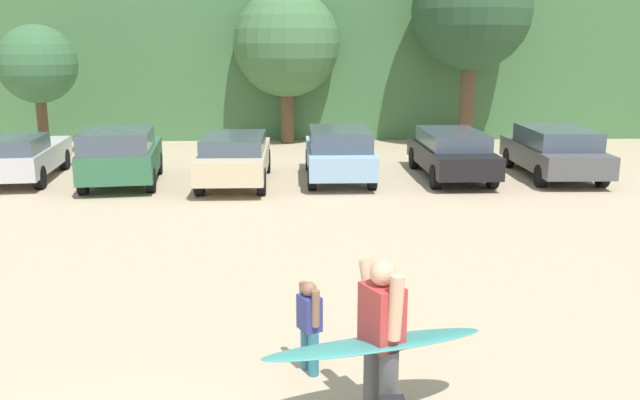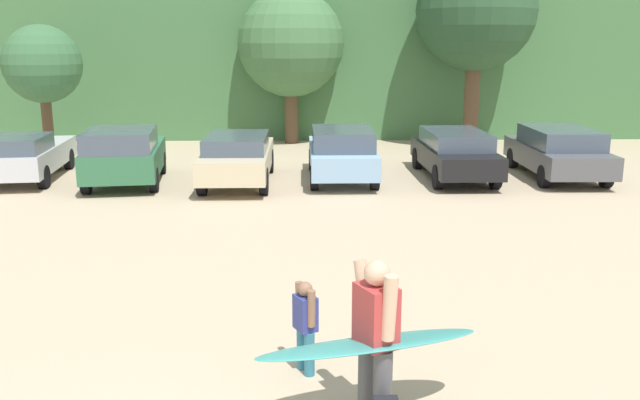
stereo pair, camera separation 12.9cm
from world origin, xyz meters
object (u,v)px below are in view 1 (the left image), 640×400
object	(u,v)px
parked_car_silver	(17,156)
surfboard_teal	(374,344)
parked_car_dark_gray	(554,150)
person_adult	(382,331)
person_child	(310,322)
parked_car_forest_green	(121,155)
parked_car_black	(451,152)
parked_car_sky_blue	(339,152)
parked_car_champagne	(235,156)

from	to	relation	value
parked_car_silver	surfboard_teal	distance (m)	15.35
parked_car_dark_gray	person_adult	size ratio (longest dim) A/B	2.64
person_child	surfboard_teal	xyz separation A→B (m)	(0.64, -1.04, 0.20)
parked_car_silver	person_adult	bearing A→B (deg)	-151.57
parked_car_dark_gray	surfboard_teal	size ratio (longest dim) A/B	1.86
parked_car_forest_green	parked_car_black	xyz separation A→B (m)	(9.24, 0.70, -0.09)
parked_car_dark_gray	person_adult	distance (m)	14.38
person_child	surfboard_teal	size ratio (longest dim) A/B	0.46
parked_car_sky_blue	parked_car_black	xyz separation A→B (m)	(3.25, 0.21, -0.04)
parked_car_sky_blue	person_child	bearing A→B (deg)	174.47
person_adult	surfboard_teal	distance (m)	0.16
parked_car_silver	parked_car_forest_green	size ratio (longest dim) A/B	1.11
parked_car_sky_blue	parked_car_dark_gray	xyz separation A→B (m)	(6.27, 0.26, -0.02)
parked_car_silver	parked_car_sky_blue	size ratio (longest dim) A/B	1.05
parked_car_silver	parked_car_champagne	xyz separation A→B (m)	(6.16, -0.57, 0.04)
parked_car_champagne	parked_car_sky_blue	bearing A→B (deg)	-82.59
parked_car_champagne	surfboard_teal	size ratio (longest dim) A/B	1.90
parked_car_champagne	parked_car_black	bearing A→B (deg)	-84.54
parked_car_black	parked_car_dark_gray	bearing A→B (deg)	-90.03
parked_car_silver	parked_car_sky_blue	bearing A→B (deg)	-97.23
parked_car_black	surfboard_teal	distance (m)	13.23
parked_car_champagne	parked_car_sky_blue	distance (m)	2.92
parked_car_silver	person_adult	size ratio (longest dim) A/B	2.65
parked_car_champagne	parked_car_black	size ratio (longest dim) A/B	1.01
parked_car_sky_blue	parked_car_dark_gray	bearing A→B (deg)	-87.83
parked_car_champagne	parked_car_black	world-z (taller)	parked_car_black
parked_car_forest_green	parked_car_sky_blue	xyz separation A→B (m)	(5.99, 0.49, -0.04)
parked_car_champagne	parked_car_dark_gray	distance (m)	9.19
parked_car_sky_blue	person_adult	xyz separation A→B (m)	(-0.36, -12.50, 0.18)
parked_car_silver	parked_car_dark_gray	world-z (taller)	parked_car_dark_gray
parked_car_champagne	person_child	world-z (taller)	parked_car_champagne
parked_car_champagne	parked_car_dark_gray	size ratio (longest dim) A/B	1.02
parked_car_champagne	person_adult	bearing A→B (deg)	-168.17
parked_car_champagne	surfboard_teal	bearing A→B (deg)	-168.48
parked_car_silver	parked_car_dark_gray	bearing A→B (deg)	-95.74
parked_car_forest_green	parked_car_dark_gray	world-z (taller)	parked_car_forest_green
parked_car_dark_gray	person_child	bearing A→B (deg)	149.07
parked_car_silver	parked_car_black	bearing A→B (deg)	-95.91
parked_car_forest_green	surfboard_teal	distance (m)	13.23
parked_car_silver	surfboard_teal	xyz separation A→B (m)	(8.63, -12.69, 0.11)
parked_car_black	parked_car_dark_gray	size ratio (longest dim) A/B	1.01
parked_car_dark_gray	parked_car_black	bearing A→B (deg)	92.07
parked_car_black	person_adult	bearing A→B (deg)	163.15
parked_car_sky_blue	person_adult	bearing A→B (deg)	178.14
person_child	surfboard_teal	bearing A→B (deg)	95.26
parked_car_champagne	parked_car_black	xyz separation A→B (m)	(6.15, 0.59, -0.01)
person_adult	person_child	size ratio (longest dim) A/B	1.53
parked_car_champagne	parked_car_sky_blue	size ratio (longest dim) A/B	1.08
parked_car_champagne	parked_car_forest_green	bearing A→B (deg)	92.08
parked_car_silver	surfboard_teal	bearing A→B (deg)	-151.78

